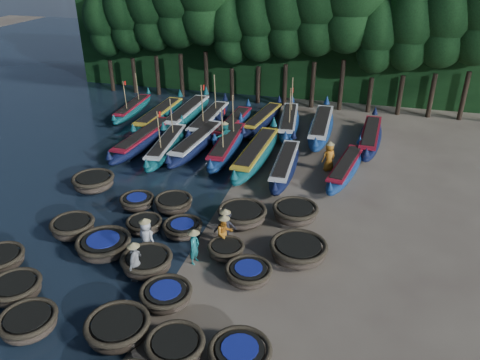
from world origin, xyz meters
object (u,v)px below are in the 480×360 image
(coracle_21, at_px, (137,202))
(long_boat_17, at_px, (370,137))
(coracle_8, at_px, (175,347))
(coracle_14, at_px, (249,273))
(long_boat_5, at_px, (227,145))
(long_boat_7, at_px, (285,165))
(coracle_13, at_px, (166,295))
(long_boat_14, at_px, (263,119))
(coracle_24, at_px, (295,212))
(long_boat_4, at_px, (197,142))
(coracle_20, at_px, (94,182))
(coracle_7, at_px, (118,328))
(long_boat_13, at_px, (233,125))
(long_boat_11, at_px, (187,114))
(long_boat_3, at_px, (166,146))
(long_boat_12, at_px, (209,120))
(long_boat_2, at_px, (144,139))
(fisherman_5, at_px, (225,135))
(coracle_17, at_px, (183,228))
(long_boat_6, at_px, (256,153))
(coracle_16, at_px, (144,225))
(coracle_12, at_px, (147,262))
(fisherman_0, at_px, (146,237))
(fisherman_1, at_px, (194,245))
(coracle_11, at_px, (104,245))
(coracle_9, at_px, (240,354))
(long_boat_15, at_px, (289,122))
(coracle_6, at_px, (29,322))
(long_boat_8, at_px, (346,168))
(long_boat_16, at_px, (321,127))
(fisherman_3, at_px, (225,226))
(coracle_15, at_px, (73,227))
(coracle_22, at_px, (174,203))
(coracle_5, at_px, (16,289))
(fisherman_4, at_px, (135,261))
(coracle_18, at_px, (226,250))
(coracle_23, at_px, (242,215))
(coracle_10, at_px, (0,259))
(long_boat_9, at_px, (133,109))
(long_boat_10, at_px, (159,116))

(coracle_21, distance_m, long_boat_17, 16.51)
(coracle_8, bearing_deg, coracle_14, 73.60)
(long_boat_5, height_order, long_boat_7, long_boat_5)
(coracle_8, distance_m, long_boat_5, 16.88)
(coracle_13, xyz_separation_m, long_boat_14, (-0.82, 19.80, 0.13))
(coracle_24, distance_m, long_boat_4, 10.35)
(coracle_20, bearing_deg, coracle_7, -54.94)
(long_boat_7, bearing_deg, coracle_8, -95.40)
(long_boat_13, bearing_deg, long_boat_14, 46.16)
(long_boat_5, xyz_separation_m, long_boat_11, (-4.73, 5.05, 0.04))
(long_boat_3, bearing_deg, long_boat_12, 71.64)
(long_boat_2, height_order, fisherman_5, fisherman_5)
(coracle_24, xyz_separation_m, long_boat_3, (-9.42, 5.95, 0.07))
(coracle_17, bearing_deg, long_boat_6, 81.14)
(coracle_16, height_order, long_boat_2, long_boat_2)
(coracle_12, relative_size, fisherman_0, 1.20)
(fisherman_1, bearing_deg, coracle_11, 108.20)
(coracle_11, bearing_deg, coracle_9, -30.00)
(long_boat_11, height_order, long_boat_15, long_boat_15)
(coracle_6, xyz_separation_m, long_boat_13, (1.45, 20.70, 0.11))
(coracle_12, distance_m, long_boat_8, 13.54)
(long_boat_16, height_order, fisherman_3, fisherman_3)
(long_boat_15, bearing_deg, long_boat_14, 170.11)
(coracle_14, relative_size, long_boat_14, 0.27)
(coracle_15, relative_size, long_boat_5, 0.25)
(coracle_12, distance_m, fisherman_0, 1.31)
(coracle_12, xyz_separation_m, coracle_21, (-2.79, 4.67, -0.08))
(long_boat_12, relative_size, fisherman_5, 4.33)
(long_boat_13, bearing_deg, coracle_7, -82.98)
(coracle_17, relative_size, long_boat_14, 0.29)
(long_boat_5, relative_size, long_boat_12, 0.97)
(coracle_22, xyz_separation_m, long_boat_15, (3.57, 13.21, 0.12))
(coracle_9, relative_size, fisherman_3, 1.29)
(coracle_20, bearing_deg, coracle_5, -77.74)
(coracle_14, bearing_deg, fisherman_1, 167.34)
(coracle_11, relative_size, fisherman_4, 1.33)
(coracle_21, distance_m, long_boat_15, 14.53)
(long_boat_4, distance_m, long_boat_12, 4.23)
(coracle_18, distance_m, fisherman_0, 3.50)
(coracle_23, height_order, long_boat_4, long_boat_4)
(coracle_10, xyz_separation_m, long_boat_9, (-3.76, 19.44, 0.09))
(coracle_22, height_order, long_boat_13, long_boat_13)
(long_boat_13, bearing_deg, coracle_16, -89.51)
(coracle_24, relative_size, fisherman_1, 1.54)
(long_boat_15, bearing_deg, long_boat_10, -178.87)
(coracle_22, bearing_deg, coracle_9, -55.45)
(coracle_24, xyz_separation_m, long_boat_13, (-6.34, 10.84, 0.08))
(long_boat_17, distance_m, fisherman_5, 9.85)
(coracle_10, bearing_deg, coracle_22, 50.19)
(coracle_21, height_order, long_boat_11, long_boat_11)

